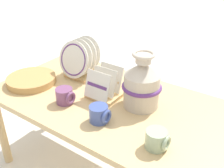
{
  "coord_description": "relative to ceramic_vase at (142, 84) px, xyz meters",
  "views": [
    {
      "loc": [
        0.74,
        -1.06,
        1.41
      ],
      "look_at": [
        0.0,
        0.0,
        0.7
      ],
      "focal_mm": 42.0,
      "sensor_mm": 36.0,
      "label": 1
    }
  ],
  "objects": [
    {
      "name": "display_table",
      "position": [
        -0.16,
        -0.05,
        -0.2
      ],
      "size": [
        1.46,
        0.78,
        0.59
      ],
      "color": "tan",
      "rests_on": "ground_plane"
    },
    {
      "name": "ceramic_vase",
      "position": [
        0.0,
        0.0,
        0.0
      ],
      "size": [
        0.22,
        0.22,
        0.32
      ],
      "color": "beige",
      "rests_on": "display_table"
    },
    {
      "name": "dish_rack_round_plates",
      "position": [
        -0.52,
        0.07,
        -0.02
      ],
      "size": [
        0.24,
        0.21,
        0.26
      ],
      "color": "tan",
      "rests_on": "display_table"
    },
    {
      "name": "dish_rack_square_plates",
      "position": [
        -0.22,
        -0.05,
        -0.08
      ],
      "size": [
        0.19,
        0.18,
        0.18
      ],
      "color": "tan",
      "rests_on": "display_table"
    },
    {
      "name": "wicker_charger_stack",
      "position": [
        -0.72,
        -0.18,
        -0.12
      ],
      "size": [
        0.31,
        0.31,
        0.04
      ],
      "color": "tan",
      "rests_on": "display_table"
    },
    {
      "name": "mug_cobalt_glaze",
      "position": [
        -0.1,
        -0.25,
        -0.09
      ],
      "size": [
        0.11,
        0.1,
        0.09
      ],
      "color": "#42569E",
      "rests_on": "display_table"
    },
    {
      "name": "mug_sage_glaze",
      "position": [
        0.23,
        -0.26,
        -0.09
      ],
      "size": [
        0.11,
        0.1,
        0.09
      ],
      "color": "#9EB28E",
      "rests_on": "display_table"
    },
    {
      "name": "mug_plum_glaze",
      "position": [
        -0.37,
        -0.23,
        -0.09
      ],
      "size": [
        0.11,
        0.1,
        0.09
      ],
      "color": "#7A4770",
      "rests_on": "display_table"
    }
  ]
}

